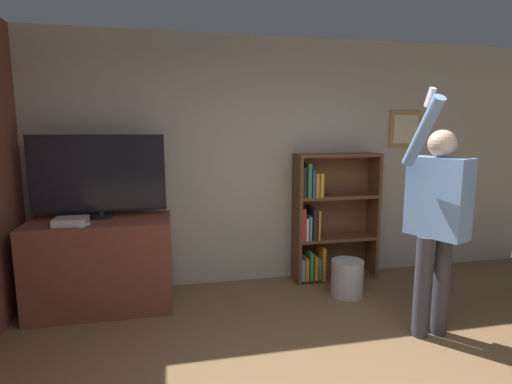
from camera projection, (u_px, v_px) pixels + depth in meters
wall_back at (262, 162)px, 4.46m from camera, size 6.88×0.09×2.70m
tv_ledge at (102, 264)px, 3.83m from camera, size 1.30×0.66×0.87m
television at (99, 175)px, 3.79m from camera, size 1.23×0.22×0.80m
game_console at (71, 221)px, 3.56m from camera, size 0.28×0.22×0.06m
remote_loose at (84, 225)px, 3.51m from camera, size 0.09×0.14×0.02m
bookshelf at (327, 221)px, 4.54m from camera, size 0.96×0.28×1.45m
person at (437, 213)px, 3.21m from camera, size 0.61×0.58×2.01m
waste_bin at (347, 278)px, 4.14m from camera, size 0.33×0.33×0.37m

